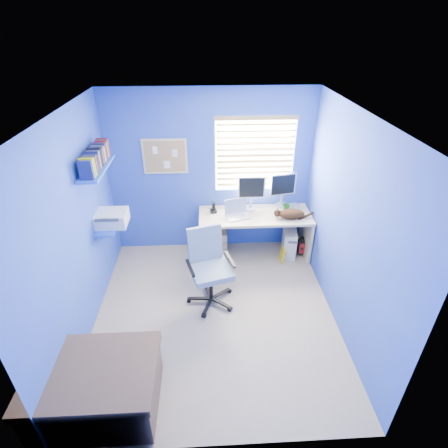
{
  "coord_description": "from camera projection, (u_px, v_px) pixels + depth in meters",
  "views": [
    {
      "loc": [
        -0.06,
        -3.25,
        3.28
      ],
      "look_at": [
        0.15,
        0.65,
        0.95
      ],
      "focal_mm": 28.0,
      "sensor_mm": 36.0,
      "label": 1
    }
  ],
  "objects": [
    {
      "name": "wall_shelves",
      "position": [
        103.0,
        190.0,
        4.32
      ],
      "size": [
        0.42,
        0.9,
        1.05
      ],
      "color": "blue",
      "rests_on": "ground"
    },
    {
      "name": "wall_back",
      "position": [
        211.0,
        174.0,
        5.21
      ],
      "size": [
        3.0,
        0.01,
        2.5
      ],
      "primitive_type": "cube",
      "color": "blue",
      "rests_on": "ground"
    },
    {
      "name": "corkboard",
      "position": [
        165.0,
        156.0,
        5.0
      ],
      "size": [
        0.64,
        0.02,
        0.52
      ],
      "color": "#CDB78F",
      "rests_on": "ground"
    },
    {
      "name": "tower_pc",
      "position": [
        289.0,
        241.0,
        5.51
      ],
      "size": [
        0.25,
        0.46,
        0.45
      ],
      "primitive_type": "cube",
      "rotation": [
        0.0,
        0.0,
        -0.15
      ],
      "color": "beige",
      "rests_on": "floor"
    },
    {
      "name": "window_blinds",
      "position": [
        255.0,
        155.0,
        5.05
      ],
      "size": [
        1.15,
        0.05,
        1.1
      ],
      "color": "white",
      "rests_on": "ground"
    },
    {
      "name": "bed_corner",
      "position": [
        97.0,
        388.0,
        3.29
      ],
      "size": [
        1.12,
        0.8,
        0.54
      ],
      "primitive_type": "cube",
      "color": "brown",
      "rests_on": "floor"
    },
    {
      "name": "mug",
      "position": [
        286.0,
        208.0,
        5.28
      ],
      "size": [
        0.1,
        0.09,
        0.1
      ],
      "primitive_type": "imported",
      "color": "#125916",
      "rests_on": "desk"
    },
    {
      "name": "ceiling",
      "position": [
        211.0,
        116.0,
        3.19
      ],
      "size": [
        3.0,
        3.2,
        0.0
      ],
      "primitive_type": "cube",
      "color": "white",
      "rests_on": "wall_back"
    },
    {
      "name": "office_chair",
      "position": [
        210.0,
        277.0,
        4.52
      ],
      "size": [
        0.74,
        0.74,
        1.03
      ],
      "color": "black",
      "rests_on": "floor"
    },
    {
      "name": "phone",
      "position": [
        213.0,
        207.0,
        5.22
      ],
      "size": [
        0.11,
        0.12,
        0.17
      ],
      "primitive_type": "cube",
      "rotation": [
        0.0,
        0.0,
        0.17
      ],
      "color": "black",
      "rests_on": "desk"
    },
    {
      "name": "wall_right",
      "position": [
        347.0,
        227.0,
        3.9
      ],
      "size": [
        0.01,
        3.2,
        2.5
      ],
      "primitive_type": "cube",
      "color": "blue",
      "rests_on": "ground"
    },
    {
      "name": "backpack",
      "position": [
        302.0,
        245.0,
        5.53
      ],
      "size": [
        0.29,
        0.24,
        0.31
      ],
      "primitive_type": "ellipsoid",
      "rotation": [
        0.0,
        0.0,
        -0.17
      ],
      "color": "black",
      "rests_on": "floor"
    },
    {
      "name": "desk",
      "position": [
        254.0,
        235.0,
        5.39
      ],
      "size": [
        1.67,
        0.65,
        0.74
      ],
      "primitive_type": "cube",
      "color": "#CDB78F",
      "rests_on": "floor"
    },
    {
      "name": "laptop",
      "position": [
        238.0,
        210.0,
        5.08
      ],
      "size": [
        0.38,
        0.33,
        0.22
      ],
      "primitive_type": "cube",
      "rotation": [
        0.0,
        0.0,
        0.25
      ],
      "color": "silver",
      "rests_on": "desk"
    },
    {
      "name": "cat",
      "position": [
        292.0,
        214.0,
        5.07
      ],
      "size": [
        0.4,
        0.23,
        0.14
      ],
      "primitive_type": "ellipsoid",
      "rotation": [
        0.0,
        0.0,
        -0.07
      ],
      "color": "black",
      "rests_on": "desk"
    },
    {
      "name": "cd_spindle",
      "position": [
        295.0,
        207.0,
        5.34
      ],
      "size": [
        0.13,
        0.13,
        0.07
      ],
      "primitive_type": "cylinder",
      "color": "silver",
      "rests_on": "desk"
    },
    {
      "name": "monitor_right",
      "position": [
        282.0,
        190.0,
        5.3
      ],
      "size": [
        0.42,
        0.19,
        0.54
      ],
      "primitive_type": "cube",
      "rotation": [
        0.0,
        0.0,
        0.19
      ],
      "color": "silver",
      "rests_on": "desk"
    },
    {
      "name": "wall_front",
      "position": [
        220.0,
        351.0,
        2.46
      ],
      "size": [
        3.0,
        0.01,
        2.5
      ],
      "primitive_type": "cube",
      "color": "blue",
      "rests_on": "ground"
    },
    {
      "name": "drawer_boxes",
      "position": [
        216.0,
        241.0,
        5.54
      ],
      "size": [
        0.35,
        0.28,
        0.41
      ],
      "primitive_type": "cube",
      "color": "tan",
      "rests_on": "floor"
    },
    {
      "name": "yellow_book",
      "position": [
        282.0,
        254.0,
        5.38
      ],
      "size": [
        0.03,
        0.17,
        0.24
      ],
      "primitive_type": "cube",
      "color": "yellow",
      "rests_on": "floor"
    },
    {
      "name": "wall_left",
      "position": [
        75.0,
        235.0,
        3.77
      ],
      "size": [
        0.01,
        3.2,
        2.5
      ],
      "primitive_type": "cube",
      "color": "blue",
      "rests_on": "ground"
    },
    {
      "name": "floor",
      "position": [
        215.0,
        314.0,
        4.47
      ],
      "size": [
        3.0,
        3.2,
        0.0
      ],
      "primitive_type": "cube",
      "color": "tan",
      "rests_on": "ground"
    },
    {
      "name": "monitor_left",
      "position": [
        251.0,
        193.0,
        5.21
      ],
      "size": [
        0.4,
        0.13,
        0.54
      ],
      "primitive_type": "cube",
      "rotation": [
        0.0,
        0.0,
        -0.02
      ],
      "color": "silver",
      "rests_on": "desk"
    }
  ]
}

